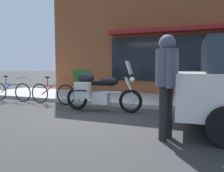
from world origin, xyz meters
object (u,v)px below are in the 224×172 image
parked_bicycle (52,93)px  second_bicycle_by_cafe (10,91)px  touring_motorcycle (98,90)px  pedestrian_walking (167,74)px  sandwich_board_sign (82,83)px

parked_bicycle → second_bicycle_by_cafe: (-1.79, -0.03, -0.00)m
touring_motorcycle → second_bicycle_by_cafe: bearing=173.3°
pedestrian_walking → parked_bicycle: bearing=151.5°
touring_motorcycle → parked_bicycle: 1.97m
pedestrian_walking → touring_motorcycle: bearing=140.9°
parked_bicycle → sandwich_board_sign: sandwich_board_sign is taller
sandwich_board_sign → second_bicycle_by_cafe: bearing=-150.0°
second_bicycle_by_cafe → sandwich_board_sign: bearing=30.0°
sandwich_board_sign → pedestrian_walking: bearing=-43.8°
second_bicycle_by_cafe → touring_motorcycle: bearing=-6.7°
pedestrian_walking → second_bicycle_by_cafe: (-5.81, 2.15, -0.77)m
parked_bicycle → pedestrian_walking: (4.01, -2.18, 0.76)m
touring_motorcycle → parked_bicycle: size_ratio=1.30×
parked_bicycle → pedestrian_walking: bearing=-28.5°
pedestrian_walking → second_bicycle_by_cafe: pedestrian_walking is taller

